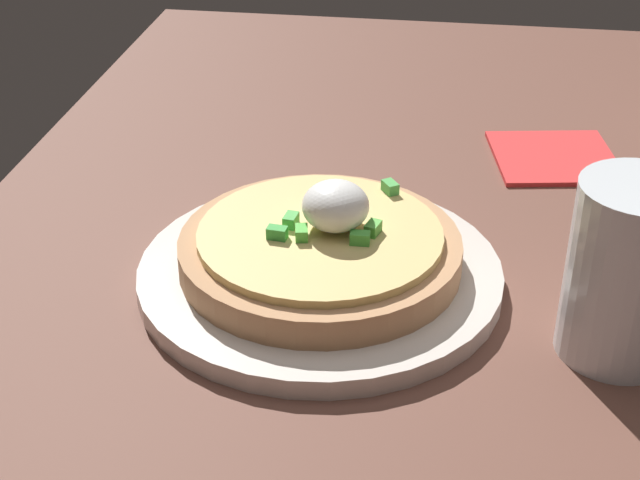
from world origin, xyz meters
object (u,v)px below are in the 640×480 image
(pizza, at_px, (321,246))
(cup_near, at_px, (627,279))
(napkin, at_px, (554,157))
(plate, at_px, (320,274))

(pizza, distance_m, cup_near, 0.19)
(cup_near, distance_m, napkin, 0.27)
(plate, relative_size, napkin, 2.43)
(pizza, height_order, napkin, pizza)
(plate, distance_m, pizza, 0.02)
(cup_near, bearing_deg, pizza, -103.74)
(plate, height_order, napkin, plate)
(cup_near, height_order, napkin, cup_near)
(plate, bearing_deg, napkin, 142.23)
(plate, bearing_deg, pizza, 123.87)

